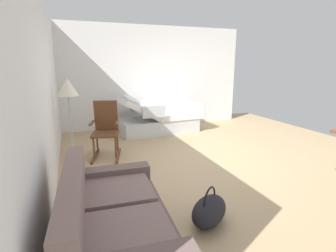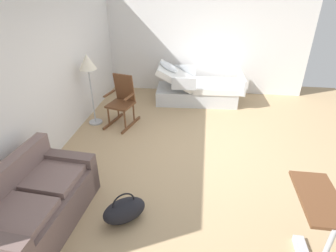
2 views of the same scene
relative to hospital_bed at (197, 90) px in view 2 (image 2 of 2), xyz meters
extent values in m
plane|color=tan|center=(-2.27, -0.11, -0.31)|extent=(7.42, 7.42, 0.00)
cube|color=white|center=(-2.27, 2.40, 1.04)|extent=(6.14, 0.10, 2.70)
cube|color=white|center=(0.75, -0.11, 1.04)|extent=(0.10, 5.11, 2.70)
cube|color=silver|center=(0.00, 0.01, -0.13)|extent=(0.99, 1.98, 0.35)
cube|color=white|center=(0.03, -0.47, 0.11)|extent=(0.98, 1.21, 0.14)
cube|color=white|center=(-0.03, 0.53, 0.34)|extent=(0.96, 0.95, 0.57)
ellipsoid|color=white|center=(-0.04, 0.69, 0.57)|extent=(0.37, 0.51, 0.35)
cube|color=silver|center=(-0.52, 0.28, 0.32)|extent=(0.07, 0.56, 0.28)
cube|color=silver|center=(0.49, 0.34, 0.32)|extent=(0.07, 0.56, 0.28)
cube|color=silver|center=(0.06, -1.06, 0.22)|extent=(0.95, 0.11, 0.36)
cylinder|color=black|center=(-0.41, 0.78, -0.26)|extent=(0.10, 0.10, 0.10)
cylinder|color=black|center=(0.31, 0.82, -0.26)|extent=(0.10, 0.10, 0.10)
cylinder|color=black|center=(-0.31, -0.81, -0.26)|extent=(0.10, 0.10, 0.10)
cylinder|color=black|center=(0.41, -0.77, -0.26)|extent=(0.10, 0.10, 0.10)
cube|color=#68534F|center=(-4.17, 1.75, -0.08)|extent=(1.65, 0.95, 0.45)
cube|color=#7F6660|center=(-4.54, 1.74, 0.18)|extent=(0.71, 0.69, 0.10)
cube|color=#7F6660|center=(-3.80, 1.69, 0.18)|extent=(0.71, 0.69, 0.10)
cube|color=#7F6660|center=(-4.14, 2.10, 0.34)|extent=(1.61, 0.27, 0.40)
cube|color=#68534F|center=(-3.46, 1.71, -0.01)|extent=(0.24, 0.86, 0.60)
cube|color=brown|center=(-1.38, 1.72, -0.28)|extent=(0.75, 0.23, 0.05)
cube|color=brown|center=(-1.48, 1.30, -0.28)|extent=(0.75, 0.23, 0.05)
cylinder|color=brown|center=(-1.66, 1.37, -0.06)|extent=(0.04, 0.04, 0.40)
cylinder|color=brown|center=(-1.56, 1.74, -0.06)|extent=(0.04, 0.04, 0.40)
cylinder|color=brown|center=(-1.30, 1.28, -0.06)|extent=(0.04, 0.04, 0.40)
cylinder|color=brown|center=(-1.20, 1.65, -0.06)|extent=(0.04, 0.04, 0.40)
cube|color=brown|center=(-1.43, 1.51, 0.14)|extent=(0.57, 0.58, 0.04)
cube|color=brown|center=(-1.24, 1.46, 0.44)|extent=(0.22, 0.45, 0.60)
cube|color=brown|center=(-1.51, 1.29, 0.36)|extent=(0.39, 0.14, 0.03)
cube|color=brown|center=(-1.39, 1.74, 0.36)|extent=(0.39, 0.14, 0.03)
cylinder|color=#B2B5BA|center=(-1.44, 2.09, -0.29)|extent=(0.28, 0.28, 0.03)
cylinder|color=#B2B5BA|center=(-1.44, 2.09, 0.30)|extent=(0.03, 0.03, 1.15)
cone|color=silver|center=(-1.44, 2.09, 1.02)|extent=(0.34, 0.34, 0.30)
cylinder|color=black|center=(-4.02, -1.39, -0.28)|extent=(0.07, 0.07, 0.06)
cube|color=brown|center=(-4.14, -1.39, 0.51)|extent=(0.80, 0.40, 0.04)
ellipsoid|color=black|center=(-3.95, 0.74, -0.16)|extent=(0.59, 0.64, 0.30)
torus|color=black|center=(-3.95, 0.74, -0.03)|extent=(0.20, 0.25, 0.30)
camera|label=1|loc=(-6.17, 2.05, 1.40)|focal=27.83mm
camera|label=2|loc=(-6.41, -0.16, 2.49)|focal=29.44mm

